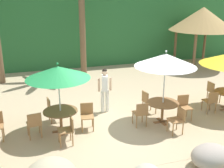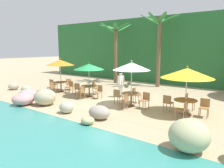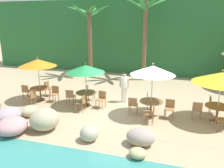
# 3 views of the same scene
# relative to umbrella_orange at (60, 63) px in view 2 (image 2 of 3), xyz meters

# --- Properties ---
(ground_plane) EXTENTS (120.00, 120.00, 0.00)m
(ground_plane) POSITION_rel_umbrella_orange_xyz_m (4.54, -0.03, -2.16)
(ground_plane) COLOR tan
(terrace_deck) EXTENTS (18.00, 5.20, 0.01)m
(terrace_deck) POSITION_rel_umbrella_orange_xyz_m (4.54, -0.03, -2.16)
(terrace_deck) COLOR tan
(terrace_deck) RESTS_ON ground
(foliage_backdrop) EXTENTS (28.00, 2.40, 6.00)m
(foliage_backdrop) POSITION_rel_umbrella_orange_xyz_m (4.54, 8.97, 0.84)
(foliage_backdrop) COLOR #286633
(foliage_backdrop) RESTS_ON ground
(rock_seawall) EXTENTS (17.13, 3.20, 1.04)m
(rock_seawall) POSITION_rel_umbrella_orange_xyz_m (4.46, -3.17, -1.79)
(rock_seawall) COLOR tan
(rock_seawall) RESTS_ON ground
(umbrella_orange) EXTENTS (2.02, 2.02, 2.48)m
(umbrella_orange) POSITION_rel_umbrella_orange_xyz_m (0.00, 0.00, 0.00)
(umbrella_orange) COLOR silver
(umbrella_orange) RESTS_ON ground
(dining_table_orange) EXTENTS (1.10, 1.10, 0.74)m
(dining_table_orange) POSITION_rel_umbrella_orange_xyz_m (0.00, 0.00, -1.55)
(dining_table_orange) COLOR brown
(dining_table_orange) RESTS_ON ground
(chair_orange_seaward) EXTENTS (0.42, 0.43, 0.87)m
(chair_orange_seaward) POSITION_rel_umbrella_orange_xyz_m (0.85, 0.09, -1.65)
(chair_orange_seaward) COLOR #9E7042
(chair_orange_seaward) RESTS_ON ground
(chair_orange_inland) EXTENTS (0.46, 0.46, 0.87)m
(chair_orange_inland) POSITION_rel_umbrella_orange_xyz_m (-0.01, 0.85, -1.65)
(chair_orange_inland) COLOR #9E7042
(chair_orange_inland) RESTS_ON ground
(chair_orange_left) EXTENTS (0.42, 0.43, 0.87)m
(chair_orange_left) POSITION_rel_umbrella_orange_xyz_m (-0.85, -0.08, -1.65)
(chair_orange_left) COLOR #9E7042
(chair_orange_left) RESTS_ON ground
(chair_orange_right) EXTENTS (0.45, 0.45, 0.87)m
(chair_orange_right) POSITION_rel_umbrella_orange_xyz_m (0.04, -0.85, -1.65)
(chair_orange_right) COLOR #9E7042
(chair_orange_right) RESTS_ON ground
(umbrella_green) EXTENTS (1.99, 1.99, 2.31)m
(umbrella_green) POSITION_rel_umbrella_orange_xyz_m (2.80, 0.00, -0.16)
(umbrella_green) COLOR silver
(umbrella_green) RESTS_ON ground
(dining_table_green) EXTENTS (1.10, 1.10, 0.74)m
(dining_table_green) POSITION_rel_umbrella_orange_xyz_m (2.80, 0.00, -1.55)
(dining_table_green) COLOR brown
(dining_table_green) RESTS_ON ground
(chair_green_seaward) EXTENTS (0.48, 0.48, 0.87)m
(chair_green_seaward) POSITION_rel_umbrella_orange_xyz_m (3.65, -0.03, -1.65)
(chair_green_seaward) COLOR #9E7042
(chair_green_seaward) RESTS_ON ground
(chair_green_inland) EXTENTS (0.47, 0.47, 0.87)m
(chair_green_inland) POSITION_rel_umbrella_orange_xyz_m (2.61, 0.84, -1.65)
(chair_green_inland) COLOR #9E7042
(chair_green_inland) RESTS_ON ground
(chair_green_left) EXTENTS (0.47, 0.48, 0.87)m
(chair_green_left) POSITION_rel_umbrella_orange_xyz_m (1.97, -0.20, -1.65)
(chair_green_left) COLOR #9E7042
(chair_green_left) RESTS_ON ground
(chair_green_right) EXTENTS (0.44, 0.43, 0.87)m
(chair_green_right) POSITION_rel_umbrella_orange_xyz_m (2.91, -0.84, -1.65)
(chair_green_right) COLOR #9E7042
(chair_green_right) RESTS_ON ground
(umbrella_white) EXTENTS (2.04, 2.04, 2.55)m
(umbrella_white) POSITION_rel_umbrella_orange_xyz_m (6.25, -0.34, 0.06)
(umbrella_white) COLOR silver
(umbrella_white) RESTS_ON ground
(dining_table_white) EXTENTS (1.10, 1.10, 0.74)m
(dining_table_white) POSITION_rel_umbrella_orange_xyz_m (6.25, -0.34, -1.55)
(dining_table_white) COLOR brown
(dining_table_white) RESTS_ON ground
(chair_white_seaward) EXTENTS (0.45, 0.46, 0.87)m
(chair_white_seaward) POSITION_rel_umbrella_orange_xyz_m (7.10, -0.32, -1.65)
(chair_white_seaward) COLOR #9E7042
(chair_white_seaward) RESTS_ON ground
(chair_white_inland) EXTENTS (0.48, 0.47, 0.87)m
(chair_white_inland) POSITION_rel_umbrella_orange_xyz_m (6.05, 0.49, -1.65)
(chair_white_inland) COLOR #9E7042
(chair_white_inland) RESTS_ON ground
(chair_white_left) EXTENTS (0.42, 0.43, 0.87)m
(chair_white_left) POSITION_rel_umbrella_orange_xyz_m (5.40, -0.43, -1.65)
(chair_white_left) COLOR #9E7042
(chair_white_left) RESTS_ON ground
(chair_white_right) EXTENTS (0.44, 0.43, 0.87)m
(chair_white_right) POSITION_rel_umbrella_orange_xyz_m (6.36, -1.19, -1.65)
(chair_white_right) COLOR #9E7042
(chair_white_right) RESTS_ON ground
(umbrella_yellow) EXTENTS (2.46, 2.46, 2.38)m
(umbrella_yellow) POSITION_rel_umbrella_orange_xyz_m (9.16, -0.12, -0.13)
(umbrella_yellow) COLOR silver
(umbrella_yellow) RESTS_ON ground
(dining_table_yellow) EXTENTS (1.10, 1.10, 0.74)m
(dining_table_yellow) POSITION_rel_umbrella_orange_xyz_m (9.16, -0.12, -1.55)
(dining_table_yellow) COLOR brown
(dining_table_yellow) RESTS_ON ground
(chair_yellow_seaward) EXTENTS (0.45, 0.46, 0.87)m
(chair_yellow_seaward) POSITION_rel_umbrella_orange_xyz_m (10.00, 0.04, -1.65)
(chair_yellow_seaward) COLOR #9E7042
(chair_yellow_seaward) RESTS_ON ground
(chair_yellow_inland) EXTENTS (0.44, 0.43, 0.87)m
(chair_yellow_inland) POSITION_rel_umbrella_orange_xyz_m (9.06, 0.73, -1.65)
(chair_yellow_inland) COLOR #9E7042
(chair_yellow_inland) RESTS_ON ground
(chair_yellow_left) EXTENTS (0.43, 0.44, 0.87)m
(chair_yellow_left) POSITION_rel_umbrella_orange_xyz_m (8.31, -0.19, -1.65)
(chair_yellow_left) COLOR #9E7042
(chair_yellow_left) RESTS_ON ground
(chair_yellow_right) EXTENTS (0.46, 0.45, 0.87)m
(chair_yellow_right) POSITION_rel_umbrella_orange_xyz_m (9.32, -0.96, -1.65)
(chair_yellow_right) COLOR #9E7042
(chair_yellow_right) RESTS_ON ground
(palm_tree_nearest) EXTENTS (3.29, 3.21, 5.46)m
(palm_tree_nearest) POSITION_rel_umbrella_orange_xyz_m (0.60, 6.06, 1.65)
(palm_tree_nearest) COLOR brown
(palm_tree_nearest) RESTS_ON ground
(palm_tree_second) EXTENTS (3.27, 3.21, 5.91)m
(palm_tree_second) POSITION_rel_umbrella_orange_xyz_m (4.84, 6.21, 1.92)
(palm_tree_second) COLOR brown
(palm_tree_second) RESTS_ON ground
(waiter_in_white) EXTENTS (0.52, 0.38, 1.70)m
(waiter_in_white) POSITION_rel_umbrella_orange_xyz_m (4.58, 1.09, -1.18)
(waiter_in_white) COLOR white
(waiter_in_white) RESTS_ON ground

